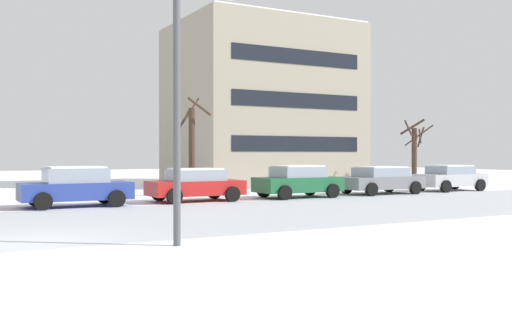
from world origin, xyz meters
name	(u,v)px	position (x,y,z in m)	size (l,w,h in m)	color
ground_plane	(32,244)	(0.00, 0.00, 0.00)	(120.00, 120.00, 0.00)	white
road_surface	(13,227)	(0.00, 3.40, 0.00)	(80.00, 8.81, 0.00)	#B7BCC4
street_lamp	(188,81)	(2.98, -1.82, 3.60)	(1.57, 0.36, 5.95)	#4C4F54
parked_car_blue	(76,186)	(2.80, 8.84, 0.77)	(4.04, 2.04, 1.52)	#283D93
parked_car_red	(195,184)	(7.72, 8.95, 0.71)	(3.93, 2.07, 1.39)	red
parked_car_green	(298,181)	(12.64, 8.66, 0.75)	(3.91, 2.08, 1.47)	#1E6038
parked_car_gray	(381,180)	(17.56, 8.72, 0.71)	(4.25, 2.17, 1.37)	slate
parked_car_silver	(450,178)	(22.48, 8.81, 0.72)	(3.93, 2.01, 1.39)	silver
tree_far_right	(192,148)	(8.76, 11.81, 2.27)	(1.46, 1.49, 4.69)	#423326
tree_far_mid	(414,152)	(23.51, 12.56, 2.10)	(1.77, 1.80, 4.15)	#423326
building_far_right	(262,105)	(17.07, 19.92, 5.21)	(11.01, 8.87, 10.43)	#9E937F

